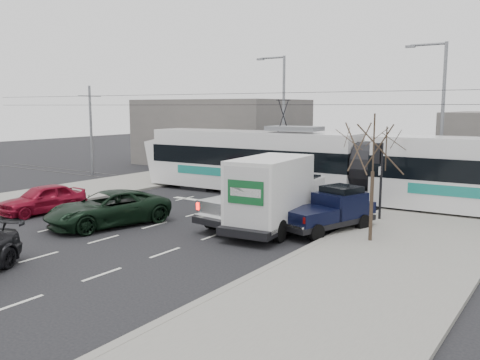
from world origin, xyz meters
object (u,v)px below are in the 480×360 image
Objects in this scene: street_lamp_near at (439,112)px; green_car at (108,209)px; street_lamp_far at (281,110)px; box_truck at (276,194)px; bare_tree at (374,149)px; traffic_signal at (379,164)px; silver_pickup at (266,198)px; red_car at (43,199)px; tram at (365,168)px; navy_pickup at (332,210)px.

green_car is at bearing -125.34° from street_lamp_near.
street_lamp_far is 16.00m from box_truck.
traffic_signal is at bearing 105.76° from bare_tree.
box_truck reaches higher than silver_pickup.
traffic_signal reaches higher than silver_pickup.
red_car is (-4.10, -17.23, -4.37)m from street_lamp_far.
box_truck reaches higher than red_car.
street_lamp_far reaches higher than green_car.
green_car reaches higher than red_car.
navy_pickup is (1.03, -6.69, -1.09)m from tram.
navy_pickup is at bearing -99.84° from street_lamp_near.
traffic_signal reaches higher than green_car.
red_car is at bearing -103.39° from street_lamp_far.
green_car is at bearing -87.57° from street_lamp_far.
navy_pickup is (-0.98, -3.01, -1.78)m from traffic_signal.
bare_tree reaches higher than traffic_signal.
silver_pickup is (6.43, -12.69, -3.93)m from street_lamp_far.
tram is at bearing 70.01° from green_car.
street_lamp_near is at bearing 49.92° from red_car.
street_lamp_far is at bearing 170.13° from street_lamp_near.
bare_tree is at bearing -1.74° from silver_pickup.
box_truck is (-4.25, -0.18, -2.18)m from bare_tree.
tram is at bearing 112.25° from bare_tree.
street_lamp_far is at bearing 145.31° from navy_pickup.
box_truck is at bearing -177.63° from bare_tree.
silver_pickup is 1.20× the size of green_car.
street_lamp_near is 0.32× the size of tram.
red_car is at bearing -143.50° from navy_pickup.
green_car is at bearing 6.13° from red_car.
tram is (-3.14, 7.67, -1.74)m from bare_tree.
street_lamp_far is at bearing 138.28° from traffic_signal.
red_car is at bearing -152.36° from traffic_signal.
silver_pickup is at bearing -115.36° from street_lamp_near.
silver_pickup is at bearing -159.34° from navy_pickup.
traffic_signal is 3.63m from navy_pickup.
bare_tree is at bearing -3.12° from box_truck.
bare_tree is 0.56× the size of street_lamp_near.
traffic_signal is 5.51m from silver_pickup.
bare_tree is 4.78m from box_truck.
street_lamp_near reaches higher than traffic_signal.
silver_pickup is 1.01× the size of box_truck.
navy_pickup reaches higher than green_car.
green_car is 4.83m from red_car.
street_lamp_near is 11.45m from navy_pickup.
red_car is (-10.54, -4.54, -0.45)m from silver_pickup.
street_lamp_near reaches higher than bare_tree.
street_lamp_near is at bearing 97.76° from navy_pickup.
silver_pickup is at bearing -142.97° from traffic_signal.
tram is 4.23× the size of box_truck.
box_truck is at bearing -61.16° from street_lamp_far.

